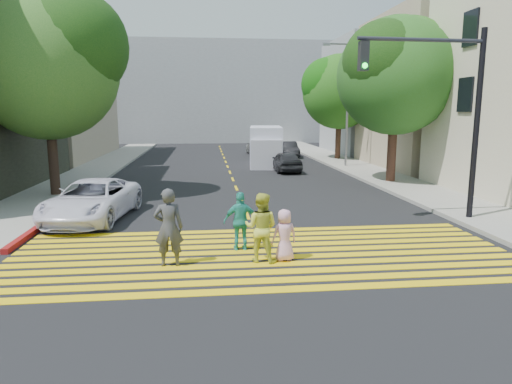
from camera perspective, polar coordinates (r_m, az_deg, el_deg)
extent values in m
plane|color=black|center=(11.15, 1.71, -9.82)|extent=(120.00, 120.00, 0.00)
cube|color=gray|center=(33.34, -18.44, 3.18)|extent=(3.00, 40.00, 0.15)
cube|color=gray|center=(27.52, 15.04, 1.98)|extent=(3.00, 60.00, 0.15)
cube|color=maroon|center=(17.65, -24.06, -2.95)|extent=(0.20, 8.00, 0.16)
cube|color=yellow|center=(10.04, 2.68, -12.10)|extent=(13.40, 0.35, 0.01)
cube|color=yellow|center=(10.55, 2.21, -10.98)|extent=(13.40, 0.35, 0.01)
cube|color=yellow|center=(11.06, 1.79, -9.97)|extent=(13.40, 0.35, 0.01)
cube|color=yellow|center=(11.57, 1.40, -9.04)|extent=(13.40, 0.35, 0.01)
cube|color=yellow|center=(12.08, 1.05, -8.19)|extent=(13.40, 0.35, 0.01)
cube|color=yellow|center=(12.60, 0.73, -7.41)|extent=(13.40, 0.35, 0.01)
cube|color=yellow|center=(13.13, 0.43, -6.69)|extent=(13.40, 0.35, 0.01)
cube|color=yellow|center=(13.65, 0.16, -6.03)|extent=(13.40, 0.35, 0.01)
cube|color=yellow|center=(14.18, -0.09, -5.41)|extent=(13.40, 0.35, 0.01)
cube|color=yellow|center=(14.70, -0.32, -4.84)|extent=(13.40, 0.35, 0.01)
cube|color=yellow|center=(16.88, -1.12, -2.89)|extent=(0.12, 1.40, 0.01)
cube|color=yellow|center=(19.80, -1.90, -0.94)|extent=(0.12, 1.40, 0.01)
cube|color=yellow|center=(22.75, -2.48, 0.50)|extent=(0.12, 1.40, 0.01)
cube|color=yellow|center=(25.70, -2.93, 1.61)|extent=(0.12, 1.40, 0.01)
cube|color=yellow|center=(28.67, -3.29, 2.49)|extent=(0.12, 1.40, 0.01)
cube|color=yellow|center=(31.64, -3.58, 3.20)|extent=(0.12, 1.40, 0.01)
cube|color=yellow|center=(34.62, -3.82, 3.79)|extent=(0.12, 1.40, 0.01)
cube|color=yellow|center=(37.60, -4.02, 4.29)|extent=(0.12, 1.40, 0.01)
cube|color=yellow|center=(40.58, -4.19, 4.72)|extent=(0.12, 1.40, 0.01)
cube|color=yellow|center=(43.57, -4.34, 5.08)|extent=(0.12, 1.40, 0.01)
cube|color=yellow|center=(46.56, -4.47, 5.40)|extent=(0.12, 1.40, 0.01)
cube|color=yellow|center=(49.55, -4.58, 5.68)|extent=(0.12, 1.40, 0.01)
cube|color=tan|center=(41.05, -27.52, 10.67)|extent=(12.00, 16.00, 10.00)
cube|color=tan|center=(33.70, 23.46, 11.33)|extent=(10.00, 10.00, 10.00)
cube|color=gray|center=(43.63, 16.23, 11.29)|extent=(10.00, 10.00, 10.00)
cube|color=gray|center=(58.44, -4.95, 12.23)|extent=(30.00, 8.00, 12.00)
cylinder|color=black|center=(21.97, -23.98, 3.44)|extent=(0.54, 0.54, 3.16)
sphere|color=#255D1B|center=(21.93, -24.75, 13.91)|extent=(7.92, 7.92, 6.09)
sphere|color=#123810|center=(21.50, -21.85, 16.65)|extent=(5.94, 5.94, 4.57)
sphere|color=#0E3D0B|center=(22.54, -27.33, 15.15)|extent=(5.55, 5.55, 4.26)
cylinder|color=black|center=(24.98, 16.58, 4.59)|extent=(0.62, 0.62, 3.16)
sphere|color=#285313|center=(24.94, 17.05, 13.66)|extent=(7.85, 7.85, 5.94)
sphere|color=#205114|center=(26.11, 18.46, 15.37)|extent=(5.89, 5.89, 4.45)
sphere|color=black|center=(24.10, 15.77, 15.28)|extent=(5.50, 5.50, 4.16)
cylinder|color=#46281C|center=(36.10, 10.20, 6.27)|extent=(0.43, 0.43, 2.96)
sphere|color=#134F0D|center=(36.05, 10.39, 12.21)|extent=(5.93, 5.93, 5.65)
sphere|color=#053106|center=(36.65, 12.09, 13.44)|extent=(4.45, 4.45, 4.23)
sphere|color=#0D5E0E|center=(35.68, 8.91, 13.18)|extent=(4.15, 4.15, 3.95)
imported|color=#3E3E41|center=(11.42, -10.86, -4.38)|extent=(0.71, 0.47, 1.96)
imported|color=#CDD241|center=(11.56, 0.64, -4.47)|extent=(1.05, 0.94, 1.78)
imported|color=#E5A4C3|center=(11.70, 3.57, -5.40)|extent=(0.73, 0.55, 1.35)
imported|color=teal|center=(12.53, -1.89, -3.68)|extent=(0.96, 0.40, 1.63)
imported|color=white|center=(17.04, -19.82, -0.97)|extent=(3.01, 5.32, 1.40)
imported|color=black|center=(28.99, 3.73, 3.85)|extent=(1.69, 3.88, 1.30)
imported|color=#A2A2A2|center=(40.30, 0.33, 5.67)|extent=(2.04, 4.74, 1.36)
imported|color=black|center=(38.22, 4.07, 5.34)|extent=(1.43, 3.91, 1.28)
cube|color=silver|center=(32.46, 1.23, 5.78)|extent=(2.76, 5.61, 2.70)
cube|color=#B3B0C0|center=(30.12, 1.31, 4.72)|extent=(2.19, 1.52, 1.95)
cylinder|color=black|center=(30.61, -0.34, 3.69)|extent=(0.35, 0.78, 0.76)
cylinder|color=black|center=(30.64, 2.91, 3.69)|extent=(0.35, 0.78, 0.76)
cylinder|color=black|center=(34.48, -0.28, 4.41)|extent=(0.35, 0.78, 0.76)
cylinder|color=#252525|center=(34.51, 2.60, 4.41)|extent=(0.35, 0.78, 0.76)
cylinder|color=black|center=(17.22, 25.84, 7.24)|extent=(0.20, 0.20, 6.47)
cylinder|color=#30313A|center=(16.25, 20.04, 17.45)|extent=(4.32, 0.31, 0.13)
cube|color=black|center=(15.38, 13.29, 16.20)|extent=(0.29, 0.29, 0.91)
sphere|color=#0CC925|center=(15.21, 13.46, 15.12)|extent=(0.18, 0.18, 0.17)
cylinder|color=gray|center=(31.30, 11.36, 10.51)|extent=(0.15, 0.15, 8.24)
cylinder|color=slate|center=(31.33, 10.13, 17.78)|extent=(1.65, 0.17, 0.11)
cube|color=gray|center=(31.10, 8.79, 17.79)|extent=(0.47, 0.22, 0.14)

